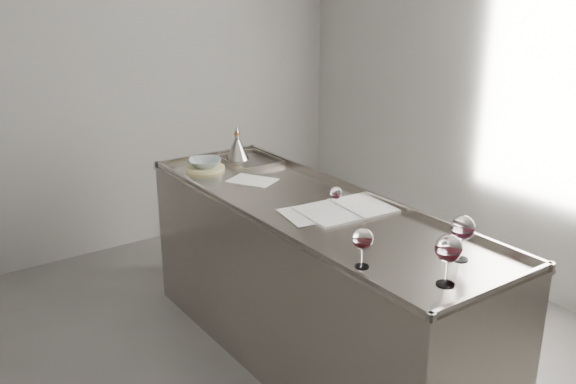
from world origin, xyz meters
TOP-DOWN VIEW (x-y plane):
  - room_shell at (0.00, 0.00)m, footprint 4.54×5.04m
  - counter at (0.50, 0.30)m, footprint 0.77×2.42m
  - wine_glass_left at (0.23, -0.41)m, footprint 0.09×0.09m
  - wine_glass_middle at (0.39, -0.73)m, footprint 0.11×0.11m
  - wine_glass_right at (0.63, -0.60)m, footprint 0.11×0.11m
  - wine_glass_small at (0.57, 0.19)m, footprint 0.06×0.06m
  - notebook at (0.61, 0.15)m, footprint 0.50×0.37m
  - loose_paper_top at (0.48, 0.88)m, footprint 0.30×0.33m
  - loose_paper_under at (0.38, 0.22)m, footprint 0.24×0.31m
  - trivet at (0.36, 1.25)m, footprint 0.29×0.29m
  - ceramic_bowl at (0.36, 1.25)m, footprint 0.27×0.27m
  - wine_funnel at (0.65, 1.33)m, footprint 0.16×0.16m

SIDE VIEW (x-z plane):
  - counter at x=0.50m, z-range -0.01..0.96m
  - loose_paper_top at x=0.48m, z-range 0.94..0.94m
  - loose_paper_under at x=0.38m, z-range 0.94..0.94m
  - notebook at x=0.61m, z-range 0.94..0.96m
  - trivet at x=0.36m, z-range 0.94..0.96m
  - ceramic_bowl at x=0.36m, z-range 0.96..1.01m
  - wine_funnel at x=0.65m, z-range 0.89..1.13m
  - wine_glass_small at x=0.57m, z-range 0.97..1.10m
  - wine_glass_left at x=0.23m, z-range 0.98..1.15m
  - wine_glass_right at x=0.63m, z-range 0.98..1.19m
  - wine_glass_middle at x=0.39m, z-range 0.99..1.20m
  - room_shell at x=0.00m, z-range -0.02..2.82m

